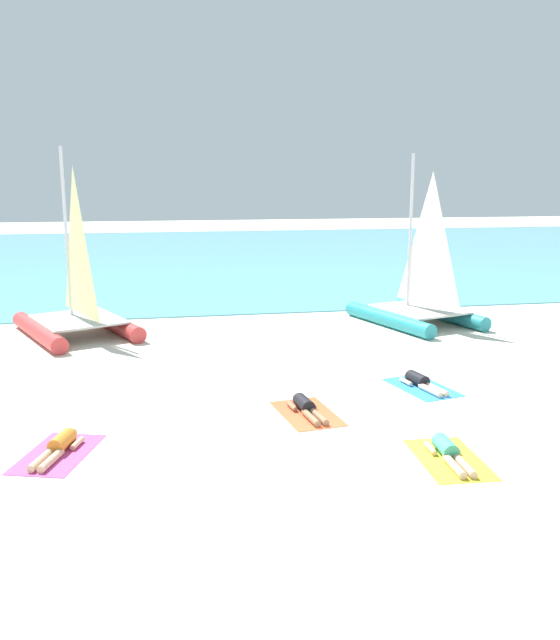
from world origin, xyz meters
TOP-DOWN VIEW (x-y plane):
  - ground_plane at (0.00, 10.00)m, footprint 120.00×120.00m
  - ocean_water at (0.00, 31.97)m, footprint 120.00×40.00m
  - sailboat_red at (-5.73, 9.77)m, footprint 4.45×5.30m
  - sailboat_teal at (5.58, 9.37)m, footprint 3.97×5.02m
  - towel_leftmost at (-5.10, 0.23)m, footprint 1.62×2.14m
  - sunbather_leftmost at (-5.08, 0.29)m, footprint 0.84×1.54m
  - towel_center_left at (-0.17, 1.42)m, footprint 1.34×2.03m
  - sunbather_center_left at (-0.18, 1.48)m, footprint 0.61×1.57m
  - towel_center_right at (1.78, -1.33)m, footprint 1.21×1.96m
  - sunbather_center_right at (1.78, -1.27)m, footprint 0.57×1.57m
  - towel_rightmost at (2.94, 2.65)m, footprint 1.48×2.09m
  - sunbather_rightmost at (2.93, 2.71)m, footprint 0.72×1.56m

SIDE VIEW (x-z plane):
  - ground_plane at x=0.00m, z-range 0.00..0.00m
  - towel_leftmost at x=-5.10m, z-range 0.00..0.01m
  - towel_center_left at x=-0.17m, z-range 0.00..0.01m
  - towel_center_right at x=1.78m, z-range 0.00..0.01m
  - towel_rightmost at x=2.94m, z-range 0.00..0.01m
  - ocean_water at x=0.00m, z-range 0.00..0.05m
  - sunbather_leftmost at x=-5.08m, z-range -0.02..0.28m
  - sunbather_center_left at x=-0.18m, z-range -0.02..0.28m
  - sunbather_center_right at x=1.78m, z-range -0.02..0.28m
  - sunbather_rightmost at x=2.93m, z-range -0.02..0.28m
  - sailboat_teal at x=5.58m, z-range -2.01..3.72m
  - sailboat_red at x=-5.73m, z-range -2.07..3.83m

